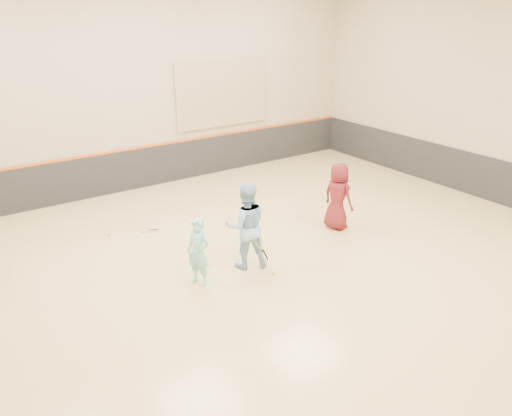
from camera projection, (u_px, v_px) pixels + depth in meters
room at (258, 232)px, 10.04m from camera, size 15.04×12.04×6.22m
wainscot_back at (142, 168)px, 14.67m from camera, size 14.90×0.04×1.20m
wainscot_right at (475, 175)px, 14.05m from camera, size 0.04×11.90×1.20m
accent_stripe at (141, 147)px, 14.42m from camera, size 14.90×0.03×0.06m
acoustic_panel at (223, 94)px, 15.40m from camera, size 3.20×0.08×2.00m
girl at (198, 252)px, 9.50m from camera, size 0.50×0.59×1.37m
instructor at (246, 226)px, 10.09m from camera, size 1.08×0.97×1.82m
young_man at (338, 196)px, 11.90m from camera, size 0.63×0.86×1.63m
held_racket at (259, 241)px, 10.13m from camera, size 0.35×0.35×0.66m
spare_racket at (145, 228)px, 12.02m from camera, size 0.59×0.59×0.12m
ball_under_racket at (273, 273)px, 10.07m from camera, size 0.07×0.07×0.07m
ball_in_hand at (348, 189)px, 11.83m from camera, size 0.07×0.07×0.07m
ball_beside_spare at (109, 235)px, 11.75m from camera, size 0.07×0.07×0.07m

